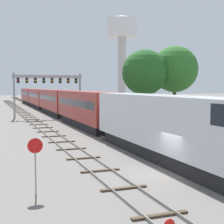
% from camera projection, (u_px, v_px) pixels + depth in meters
% --- Properties ---
extents(ground_plane, '(400.00, 400.00, 0.00)m').
position_uv_depth(ground_plane, '(164.00, 174.00, 20.92)').
color(ground_plane, slate).
extents(track_main, '(2.60, 200.00, 0.16)m').
position_uv_depth(track_main, '(44.00, 110.00, 77.74)').
color(track_main, slate).
rests_on(track_main, ground).
extents(track_near, '(2.60, 160.00, 0.16)m').
position_uv_depth(track_near, '(30.00, 118.00, 57.13)').
color(track_near, slate).
rests_on(track_near, ground).
extents(passenger_train, '(3.04, 107.34, 4.80)m').
position_uv_depth(passenger_train, '(54.00, 101.00, 65.73)').
color(passenger_train, silver).
rests_on(passenger_train, ground).
extents(signal_gantry, '(12.10, 0.49, 7.78)m').
position_uv_depth(signal_gantry, '(48.00, 84.00, 58.63)').
color(signal_gantry, '#999BA0').
rests_on(signal_gantry, ground).
extents(water_tower, '(9.62, 9.62, 27.03)m').
position_uv_depth(water_tower, '(122.00, 35.00, 102.65)').
color(water_tower, beige).
rests_on(water_tower, ground).
extents(stop_sign, '(0.76, 0.08, 2.88)m').
position_uv_depth(stop_sign, '(35.00, 158.00, 16.79)').
color(stop_sign, gray).
rests_on(stop_sign, ground).
extents(trackside_tree_left, '(6.84, 6.84, 10.99)m').
position_uv_depth(trackside_tree_left, '(145.00, 72.00, 50.29)').
color(trackside_tree_left, brown).
rests_on(trackside_tree_left, ground).
extents(trackside_tree_mid, '(7.18, 7.18, 11.73)m').
position_uv_depth(trackside_tree_mid, '(175.00, 69.00, 52.01)').
color(trackside_tree_mid, brown).
rests_on(trackside_tree_mid, ground).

